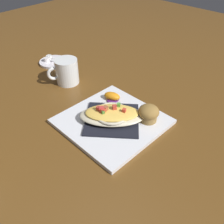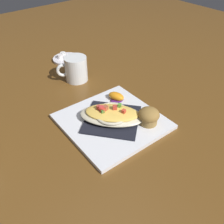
% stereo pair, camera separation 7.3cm
% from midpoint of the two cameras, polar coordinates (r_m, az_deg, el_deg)
% --- Properties ---
extents(ground_plane, '(2.60, 2.60, 0.00)m').
position_cam_midpoint_polar(ground_plane, '(0.76, -2.76, -2.61)').
color(ground_plane, brown).
extents(square_plate, '(0.29, 0.29, 0.01)m').
position_cam_midpoint_polar(square_plate, '(0.76, -2.78, -2.26)').
color(square_plate, white).
rests_on(square_plate, ground_plane).
extents(folded_napkin, '(0.22, 0.22, 0.01)m').
position_cam_midpoint_polar(folded_napkin, '(0.75, -2.80, -1.76)').
color(folded_napkin, black).
rests_on(folded_napkin, square_plate).
extents(gratin_dish, '(0.21, 0.21, 0.04)m').
position_cam_midpoint_polar(gratin_dish, '(0.74, -2.85, -0.65)').
color(gratin_dish, beige).
rests_on(gratin_dish, folded_napkin).
extents(muffin, '(0.06, 0.06, 0.05)m').
position_cam_midpoint_polar(muffin, '(0.74, 5.58, -0.37)').
color(muffin, olive).
rests_on(muffin, square_plate).
extents(orange_garnish, '(0.06, 0.05, 0.02)m').
position_cam_midpoint_polar(orange_garnish, '(0.83, -2.46, 3.42)').
color(orange_garnish, '#4E1E63').
rests_on(orange_garnish, square_plate).
extents(coffee_mug, '(0.08, 0.11, 0.09)m').
position_cam_midpoint_polar(coffee_mug, '(0.95, -12.57, 8.79)').
color(coffee_mug, white).
rests_on(coffee_mug, ground_plane).
extents(creamer_saucer, '(0.12, 0.12, 0.01)m').
position_cam_midpoint_polar(creamer_saucer, '(1.13, -15.17, 10.98)').
color(creamer_saucer, white).
rests_on(creamer_saucer, ground_plane).
extents(spoon, '(0.09, 0.05, 0.01)m').
position_cam_midpoint_polar(spoon, '(1.12, -14.98, 11.38)').
color(spoon, silver).
rests_on(spoon, creamer_saucer).
extents(creamer_cup_0, '(0.02, 0.02, 0.02)m').
position_cam_midpoint_polar(creamer_cup_0, '(1.14, -16.06, 11.93)').
color(creamer_cup_0, white).
rests_on(creamer_cup_0, creamer_saucer).
extents(creamer_cup_1, '(0.02, 0.02, 0.02)m').
position_cam_midpoint_polar(creamer_cup_1, '(1.12, -16.64, 11.40)').
color(creamer_cup_1, white).
rests_on(creamer_cup_1, creamer_saucer).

